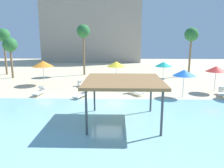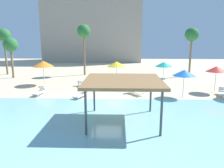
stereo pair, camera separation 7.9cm
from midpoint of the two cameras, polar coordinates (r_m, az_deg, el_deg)
ground_plane at (r=18.22m, az=-1.28°, el=-5.30°), size 80.00×80.00×0.00m
lagoon_water at (r=13.30m, az=-2.54°, el=-11.93°), size 44.00×13.50×0.04m
shade_pavilion at (r=13.81m, az=3.04°, el=0.51°), size 4.85×4.85×2.82m
beach_umbrella_red_0 at (r=24.11m, az=25.58°, el=3.53°), size 1.98×1.98×2.64m
beach_umbrella_blue_2 at (r=20.97m, az=18.37°, el=2.77°), size 2.04×2.04×2.56m
beach_umbrella_yellow_3 at (r=24.95m, az=1.25°, el=5.22°), size 2.15×2.15×2.78m
beach_umbrella_teal_5 at (r=26.34m, az=13.39°, el=5.02°), size 2.00×2.00×2.65m
beach_umbrella_orange_6 at (r=26.53m, az=-17.37°, el=5.07°), size 2.38×2.38×2.80m
lounge_chair_0 at (r=20.39m, az=-7.79°, el=-2.56°), size 1.30×1.98×0.74m
lounge_chair_1 at (r=22.30m, az=-18.13°, el=-1.80°), size 0.78×1.95×0.74m
lounge_chair_3 at (r=25.63m, az=10.62°, el=0.33°), size 0.89×1.97×0.74m
lounge_chair_4 at (r=21.41m, az=5.99°, el=-1.82°), size 1.58×1.90×0.74m
lounge_chair_5 at (r=24.79m, az=-7.78°, el=0.04°), size 1.32×1.98×0.74m
lounge_chair_6 at (r=23.33m, az=26.80°, el=-1.91°), size 1.29×1.98×0.74m
palm_tree_0 at (r=32.61m, az=-24.81°, el=9.08°), size 1.90×1.90×5.45m
palm_tree_1 at (r=32.94m, az=20.11°, el=11.69°), size 1.90×1.90×6.79m
palm_tree_2 at (r=32.44m, az=-7.29°, el=13.11°), size 1.90×1.90×7.28m
palm_tree_3 at (r=36.08m, az=-26.23°, el=11.05°), size 1.90×1.90×6.72m
hotel_block_0 at (r=52.80m, az=-4.92°, el=14.85°), size 21.87×8.85×16.24m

